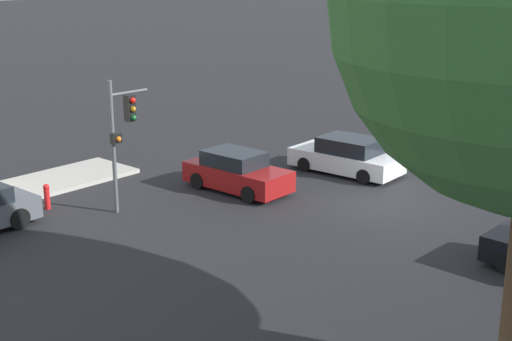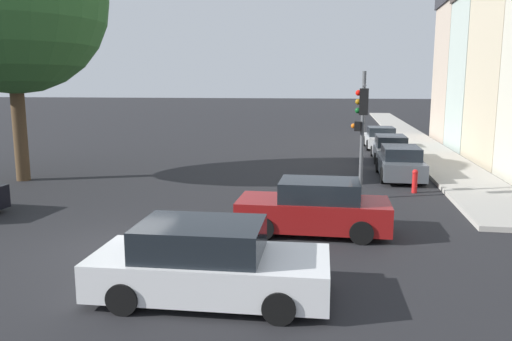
{
  "view_description": "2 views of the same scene",
  "coord_description": "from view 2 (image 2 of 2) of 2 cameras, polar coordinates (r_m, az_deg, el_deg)",
  "views": [
    {
      "loc": [
        -12.78,
        21.25,
        8.27
      ],
      "look_at": [
        2.3,
        4.07,
        1.66
      ],
      "focal_mm": 50.0,
      "sensor_mm": 36.0,
      "label": 1
    },
    {
      "loc": [
        5.54,
        -11.41,
        4.11
      ],
      "look_at": [
        2.78,
        4.65,
        1.32
      ],
      "focal_mm": 35.0,
      "sensor_mm": 36.0,
      "label": 2
    }
  ],
  "objects": [
    {
      "name": "ground_plane",
      "position": [
        13.33,
        -15.52,
        -8.61
      ],
      "size": [
        300.0,
        300.0,
        0.0
      ],
      "primitive_type": "plane",
      "color": "black"
    },
    {
      "name": "sidewalk_strip",
      "position": [
        45.09,
        16.58,
        4.18
      ],
      "size": [
        2.82,
        60.0,
        0.16
      ],
      "color": "#ADA89E",
      "rests_on": "ground_plane"
    },
    {
      "name": "traffic_signal",
      "position": [
        17.95,
        11.99,
        5.97
      ],
      "size": [
        0.55,
        1.71,
        4.61
      ],
      "rotation": [
        0.0,
        0.0,
        3.12
      ],
      "color": "#515456",
      "rests_on": "ground_plane"
    },
    {
      "name": "crossing_car_1",
      "position": [
        9.89,
        -5.52,
        -10.51
      ],
      "size": [
        4.65,
        2.19,
        1.51
      ],
      "rotation": [
        0.0,
        0.0,
        0.04
      ],
      "color": "silver",
      "rests_on": "ground_plane"
    },
    {
      "name": "crossing_car_2",
      "position": [
        14.1,
        6.7,
        -4.31
      ],
      "size": [
        4.23,
        1.93,
        1.51
      ],
      "rotation": [
        0.0,
        0.0,
        3.15
      ],
      "color": "maroon",
      "rests_on": "ground_plane"
    },
    {
      "name": "parked_car_0",
      "position": [
        23.16,
        16.13,
        0.84
      ],
      "size": [
        1.89,
        4.54,
        1.45
      ],
      "rotation": [
        0.0,
        0.0,
        1.58
      ],
      "color": "#4C5156",
      "rests_on": "ground_plane"
    },
    {
      "name": "parked_car_1",
      "position": [
        28.53,
        15.07,
        2.42
      ],
      "size": [
        1.89,
        4.79,
        1.4
      ],
      "rotation": [
        0.0,
        0.0,
        1.58
      ],
      "color": "#B7B7BC",
      "rests_on": "ground_plane"
    },
    {
      "name": "parked_car_2",
      "position": [
        33.94,
        14.03,
        3.61
      ],
      "size": [
        2.08,
        4.07,
        1.42
      ],
      "rotation": [
        0.0,
        0.0,
        1.61
      ],
      "color": "silver",
      "rests_on": "ground_plane"
    },
    {
      "name": "fire_hydrant",
      "position": [
        20.2,
        17.69,
        -1.09
      ],
      "size": [
        0.22,
        0.22,
        0.92
      ],
      "color": "red",
      "rests_on": "ground_plane"
    }
  ]
}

